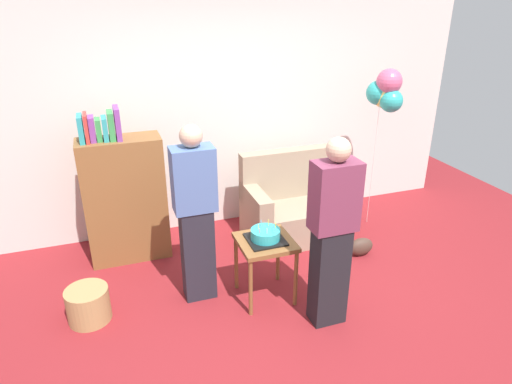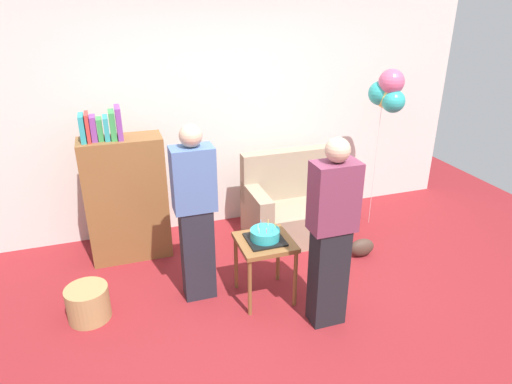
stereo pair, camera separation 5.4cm
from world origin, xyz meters
name	(u,v)px [view 2 (the right image)]	position (x,y,z in m)	size (l,w,h in m)	color
ground_plane	(285,320)	(0.00, 0.00, 0.00)	(8.00, 8.00, 0.00)	maroon
wall_back	(220,111)	(0.00, 2.05, 1.35)	(6.00, 0.10, 2.70)	silver
couch	(294,208)	(0.66, 1.38, 0.34)	(1.10, 0.70, 0.96)	gray
bookshelf	(126,196)	(-1.15, 1.52, 0.68)	(0.80, 0.36, 1.60)	brown
side_table	(265,249)	(-0.05, 0.38, 0.50)	(0.48, 0.48, 0.59)	brown
birthday_cake	(265,235)	(-0.05, 0.38, 0.64)	(0.32, 0.32, 0.17)	black
person_blowing_candles	(195,214)	(-0.61, 0.60, 0.83)	(0.36, 0.22, 1.63)	#23232D
person_holding_cake	(331,235)	(0.33, -0.10, 0.83)	(0.36, 0.22, 1.63)	black
wicker_basket	(88,303)	(-1.59, 0.57, 0.15)	(0.36, 0.36, 0.30)	#A88451
handbag	(362,248)	(1.16, 0.71, 0.10)	(0.28, 0.14, 0.20)	#473328
balloon_bunch	(388,93)	(1.73, 1.39, 1.58)	(0.35, 0.41, 1.84)	silver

